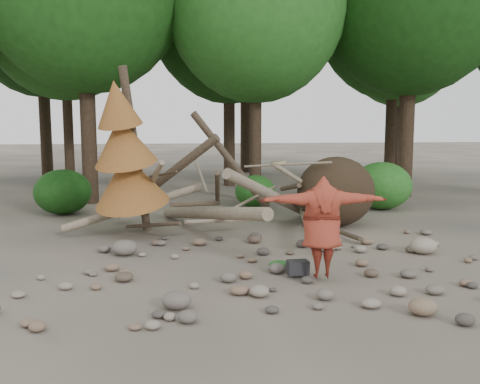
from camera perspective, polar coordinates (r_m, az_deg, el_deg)
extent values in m
plane|color=#514C44|center=(10.80, 3.24, -8.41)|extent=(120.00, 120.00, 0.00)
ellipsoid|color=#332619|center=(15.30, 10.18, 0.04)|extent=(2.20, 1.87, 1.98)
cylinder|color=gray|center=(14.16, -3.26, -2.26)|extent=(2.61, 5.11, 1.08)
cylinder|color=gray|center=(14.81, 3.59, -0.46)|extent=(3.18, 3.71, 1.90)
cylinder|color=brown|center=(14.92, -8.08, 1.47)|extent=(3.08, 1.91, 2.49)
cylinder|color=gray|center=(14.38, 7.21, -2.97)|extent=(1.13, 4.98, 0.43)
cylinder|color=brown|center=(15.15, -0.88, 3.16)|extent=(2.39, 1.03, 2.89)
cylinder|color=gray|center=(14.47, -11.27, -1.59)|extent=(3.71, 0.86, 1.20)
cylinder|color=#4C3F30|center=(14.01, -9.35, -3.50)|extent=(1.52, 1.70, 0.49)
cylinder|color=gray|center=(14.92, 1.19, -0.77)|extent=(1.57, 0.85, 0.69)
cylinder|color=#4C3F30|center=(15.65, 6.77, 1.04)|extent=(1.92, 1.25, 1.10)
cylinder|color=gray|center=(14.52, -4.19, 1.76)|extent=(0.37, 1.42, 0.85)
cylinder|color=#4C3F30|center=(14.29, 9.82, -3.91)|extent=(0.79, 2.54, 0.12)
cylinder|color=gray|center=(13.61, -2.27, -3.10)|extent=(1.78, 1.11, 0.29)
cylinder|color=#4C3F30|center=(14.10, -11.09, 4.31)|extent=(0.67, 1.13, 4.35)
cone|color=brown|center=(13.86, -11.76, 1.34)|extent=(2.06, 2.13, 1.86)
cone|color=brown|center=(13.59, -12.40, 5.43)|extent=(1.71, 1.78, 1.65)
cone|color=brown|center=(13.41, -13.00, 9.23)|extent=(1.23, 1.30, 1.41)
cylinder|color=#38281C|center=(20.05, -16.05, 11.63)|extent=(0.56, 0.56, 8.96)
cylinder|color=#38281C|center=(19.64, 1.67, 9.35)|extent=(0.44, 0.44, 7.14)
cylinder|color=#38281C|center=(21.93, 17.52, 11.85)|extent=(0.60, 0.60, 9.45)
cylinder|color=#38281C|center=(24.21, -17.96, 9.16)|extent=(0.42, 0.42, 7.56)
ellipsoid|color=#2A6E22|center=(24.67, -18.36, 18.47)|extent=(6.91, 6.91, 7.95)
cylinder|color=#38281C|center=(24.57, -1.17, 10.65)|extent=(0.52, 0.52, 8.54)
cylinder|color=#38281C|center=(25.96, 15.89, 9.74)|extent=(0.50, 0.50, 8.12)
ellipsoid|color=#215D1B|center=(26.49, 16.25, 19.05)|extent=(7.42, 7.42, 8.91)
cylinder|color=#38281C|center=(31.14, -20.23, 10.58)|extent=(0.62, 0.62, 9.66)
cylinder|color=#38281C|center=(30.99, 0.55, 10.22)|extent=(0.54, 0.54, 8.75)
ellipsoid|color=#2A6E22|center=(31.54, 0.56, 18.65)|extent=(8.00, 8.00, 10.00)
cylinder|color=#38281C|center=(32.83, 16.65, 8.97)|extent=(0.46, 0.46, 7.84)
ellipsoid|color=#215D1B|center=(33.21, 16.93, 16.13)|extent=(7.17, 7.17, 8.60)
ellipsoid|color=#184913|center=(17.97, -18.39, 0.02)|extent=(1.80, 1.80, 1.44)
ellipsoid|color=#215D1B|center=(18.37, 1.63, 0.06)|extent=(1.40, 1.40, 1.12)
ellipsoid|color=#2A6E22|center=(18.64, 14.88, 0.66)|extent=(2.00, 2.00, 1.60)
imported|color=maroon|center=(10.02, 8.75, -3.71)|extent=(2.38, 0.83, 1.90)
cylinder|color=#887A56|center=(9.67, 4.24, 3.15)|extent=(0.27, 0.28, 0.09)
cube|color=black|center=(10.40, 6.18, -8.32)|extent=(0.42, 0.29, 0.27)
ellipsoid|color=#265A24|center=(10.81, 4.19, -7.97)|extent=(0.42, 0.35, 0.16)
ellipsoid|color=#B1581E|center=(10.67, 6.53, -8.35)|extent=(0.29, 0.24, 0.10)
ellipsoid|color=#655B54|center=(8.74, -6.78, -11.39)|extent=(0.48, 0.43, 0.29)
ellipsoid|color=#7F674F|center=(8.88, 18.93, -11.50)|extent=(0.45, 0.40, 0.27)
ellipsoid|color=gray|center=(12.79, 18.95, -5.42)|extent=(0.62, 0.56, 0.37)
ellipsoid|color=#686057|center=(12.23, -12.20, -5.82)|extent=(0.57, 0.52, 0.34)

